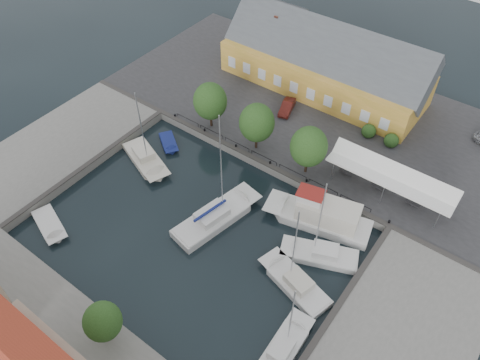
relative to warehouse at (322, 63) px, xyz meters
The scene contains 17 objects.
ground 28.82m from the warehouse, 84.77° to the right, with size 140.00×140.00×0.00m, color black.
north_quay 7.13m from the warehouse, 64.14° to the right, with size 56.00×26.00×1.00m, color #2D2D30.
west_quay 36.24m from the warehouse, 122.58° to the right, with size 12.00×24.00×1.00m, color slate.
east_quay 39.27m from the warehouse, 50.98° to the right, with size 12.00×24.00×1.00m, color slate.
quay_edge_fittings 23.99m from the warehouse, 83.67° to the right, with size 56.00×24.72×0.40m.
warehouse is the anchor object (origin of this frame).
tent_canopy 21.63m from the warehouse, 39.86° to the right, with size 14.00×4.00×2.83m.
quay_trees 16.37m from the warehouse, 87.91° to the right, with size 18.20×4.20×6.30m.
car_red 8.47m from the warehouse, 92.01° to the right, with size 1.39×4.00×1.32m, color #5D1A15.
center_sailboat 28.13m from the warehouse, 83.37° to the right, with size 5.14×10.97×14.35m.
trawler 24.87m from the warehouse, 59.40° to the right, with size 11.97×5.85×5.00m.
east_boat_a 29.35m from the warehouse, 59.50° to the right, with size 8.14×5.28×11.15m.
east_boat_b 33.02m from the warehouse, 63.85° to the right, with size 8.30×4.66×10.96m.
east_boat_c 39.69m from the warehouse, 64.53° to the right, with size 2.64×7.53×9.64m.
west_boat_b 27.46m from the warehouse, 110.17° to the right, with size 8.55×5.49×11.19m.
launch_sw 40.43m from the warehouse, 105.22° to the right, with size 5.95×3.73×0.98m.
launch_nw 23.78m from the warehouse, 113.39° to the right, with size 4.37×3.73×0.88m.
Camera 1 is at (21.71, -23.36, 39.43)m, focal length 35.00 mm.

